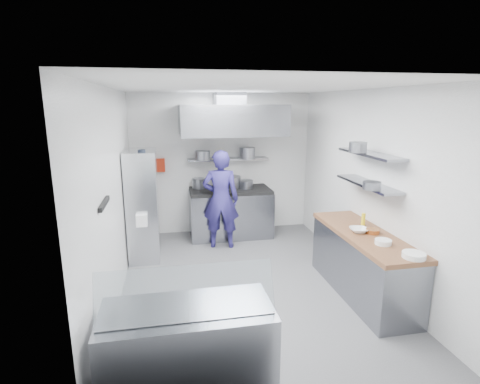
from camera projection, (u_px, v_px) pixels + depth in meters
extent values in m
plane|color=#4B4B4D|center=(248.00, 283.00, 5.54)|extent=(5.00, 5.00, 0.00)
plane|color=silver|center=(249.00, 87.00, 4.90)|extent=(5.00, 5.00, 0.00)
cube|color=white|center=(222.00, 164.00, 7.61)|extent=(3.60, 2.80, 0.02)
cube|color=white|center=(319.00, 265.00, 2.83)|extent=(3.60, 2.80, 0.02)
cube|color=white|center=(114.00, 197.00, 4.88)|extent=(2.80, 5.00, 0.02)
cube|color=white|center=(366.00, 186.00, 5.56)|extent=(2.80, 5.00, 0.02)
cube|color=gray|center=(230.00, 214.00, 7.46)|extent=(1.60, 0.80, 0.90)
cube|color=black|center=(230.00, 190.00, 7.35)|extent=(1.57, 0.78, 0.06)
cylinder|color=slate|center=(199.00, 183.00, 7.39)|extent=(0.26, 0.26, 0.20)
cylinder|color=slate|center=(231.00, 182.00, 7.39)|extent=(0.38, 0.38, 0.24)
cylinder|color=slate|center=(246.00, 184.00, 7.40)|extent=(0.28, 0.28, 0.16)
cube|color=gray|center=(228.00, 159.00, 7.44)|extent=(1.60, 0.30, 0.04)
cylinder|color=slate|center=(202.00, 156.00, 7.12)|extent=(0.29, 0.29, 0.18)
cylinder|color=slate|center=(247.00, 153.00, 7.29)|extent=(0.30, 0.30, 0.22)
cube|color=gray|center=(231.00, 120.00, 6.87)|extent=(1.90, 1.15, 0.55)
cube|color=slate|center=(229.00, 99.00, 7.00)|extent=(0.55, 0.55, 0.24)
cube|color=#AB230D|center=(159.00, 165.00, 7.31)|extent=(0.22, 0.10, 0.26)
imported|color=navy|center=(221.00, 199.00, 6.78)|extent=(0.73, 0.55, 1.80)
cube|color=silver|center=(143.00, 205.00, 6.34)|extent=(0.50, 0.90, 1.85)
cube|color=white|center=(142.00, 220.00, 5.93)|extent=(0.17, 0.21, 0.19)
cube|color=yellow|center=(142.00, 183.00, 6.27)|extent=(0.13, 0.17, 0.15)
cylinder|color=black|center=(142.00, 155.00, 5.86)|extent=(0.12, 0.12, 0.18)
cube|color=black|center=(104.00, 204.00, 3.99)|extent=(0.04, 0.55, 0.05)
cube|color=gray|center=(362.00, 265.00, 5.15)|extent=(0.62, 2.00, 0.84)
cube|color=brown|center=(365.00, 235.00, 5.04)|extent=(0.65, 2.04, 0.06)
cylinder|color=white|center=(414.00, 255.00, 4.20)|extent=(0.26, 0.26, 0.06)
cylinder|color=white|center=(383.00, 242.00, 4.61)|extent=(0.20, 0.20, 0.06)
cylinder|color=#B46B32|center=(373.00, 231.00, 5.00)|extent=(0.18, 0.18, 0.06)
cylinder|color=yellow|center=(363.00, 219.00, 5.31)|extent=(0.06, 0.06, 0.18)
imported|color=white|center=(359.00, 230.00, 5.04)|extent=(0.28, 0.28, 0.06)
cube|color=gray|center=(368.00, 184.00, 5.22)|extent=(0.30, 1.30, 0.04)
cube|color=gray|center=(370.00, 154.00, 5.12)|extent=(0.30, 1.30, 0.04)
cylinder|color=slate|center=(372.00, 186.00, 4.78)|extent=(0.23, 0.23, 0.10)
cylinder|color=slate|center=(358.00, 147.00, 5.12)|extent=(0.24, 0.24, 0.14)
cube|color=gray|center=(188.00, 352.00, 3.35)|extent=(1.50, 0.70, 0.85)
cube|color=silver|center=(187.00, 293.00, 3.09)|extent=(1.47, 0.19, 0.42)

